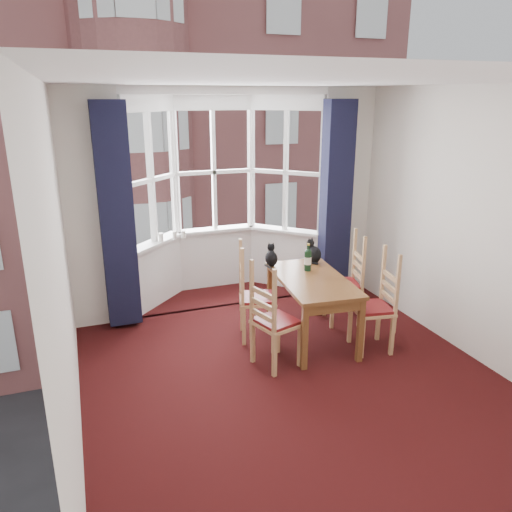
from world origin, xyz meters
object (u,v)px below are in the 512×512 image
dining_table (312,286)px  candle_extra (183,234)px  cat_right (314,253)px  candle_tall (161,237)px  wine_bottle (308,259)px  cat_left (271,257)px  candle_short (175,235)px  chair_right_far (350,285)px  chair_left_near (269,325)px  chair_right_near (380,309)px  chair_left_far (250,299)px

dining_table → candle_extra: size_ratio=14.38×
cat_right → candle_tall: (-1.66, 1.13, 0.06)m
wine_bottle → candle_extra: bearing=128.6°
cat_left → candle_tall: bearing=136.1°
cat_left → wine_bottle: 0.45m
cat_right → candle_short: 1.88m
candle_tall → candle_short: bearing=9.2°
chair_right_far → chair_left_near: bearing=-152.6°
chair_right_near → wine_bottle: size_ratio=2.84×
dining_table → chair_left_far: 0.73m
chair_left_near → cat_right: cat_right is taller
dining_table → chair_left_near: bearing=-148.1°
candle_short → cat_left: bearing=-49.9°
cat_right → cat_left: bearing=174.9°
chair_right_near → dining_table: bearing=142.7°
candle_tall → candle_short: (0.19, 0.03, 0.00)m
dining_table → chair_right_far: size_ratio=1.52×
chair_right_far → chair_left_far: bearing=179.9°
dining_table → candle_short: (-1.21, 1.66, 0.28)m
cat_left → wine_bottle: wine_bottle is taller
dining_table → chair_left_near: (-0.68, -0.42, -0.18)m
chair_right_near → candle_tall: candle_tall is taller
candle_extra → chair_right_far: bearing=-39.0°
chair_left_far → candle_extra: candle_extra is taller
wine_bottle → candle_extra: 1.84m
chair_left_near → cat_right: size_ratio=3.06×
dining_table → candle_short: bearing=126.0°
candle_extra → chair_right_near: bearing=-51.7°
chair_left_near → cat_right: 1.38m
chair_left_far → cat_right: 1.02m
chair_right_near → cat_left: (-0.88, 1.01, 0.38)m
cat_right → candle_extra: cat_right is taller
chair_left_far → candle_short: size_ratio=8.36×
cat_right → chair_left_far: bearing=-165.8°
cat_right → candle_short: bearing=141.9°
chair_right_far → cat_right: cat_right is taller
chair_left_far → chair_right_far: same height
chair_left_near → candle_short: size_ratio=8.36×
chair_left_near → candle_short: candle_short is taller
cat_right → candle_tall: cat_right is taller
candle_tall → cat_right: bearing=-34.2°
chair_left_near → cat_left: (0.41, 0.98, 0.38)m
cat_right → candle_tall: bearing=145.8°
chair_left_far → chair_right_near: size_ratio=1.00×
chair_right_far → candle_short: (-1.87, 1.39, 0.45)m
chair_right_near → candle_extra: candle_extra is taller
candle_extra → cat_left: bearing=-54.3°
wine_bottle → candle_short: 1.90m
dining_table → cat_left: size_ratio=5.04×
chair_left_near → chair_left_far: size_ratio=1.00×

